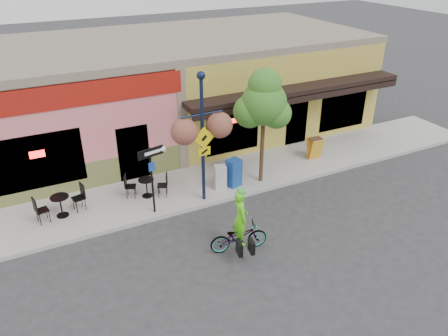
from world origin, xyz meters
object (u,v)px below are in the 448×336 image
bicycle (239,237)px  newspaper_box_blue (234,173)px  cyclist_rider (240,224)px  newspaper_box_grey (220,177)px  one_way_sign (152,181)px  building (170,87)px  street_tree (263,127)px  lamp_post (203,139)px

bicycle → newspaper_box_blue: 3.65m
cyclist_rider → newspaper_box_grey: size_ratio=1.99×
newspaper_box_blue → newspaper_box_grey: 0.53m
bicycle → cyclist_rider: size_ratio=0.98×
cyclist_rider → one_way_sign: bearing=41.8°
newspaper_box_blue → building: bearing=76.4°
street_tree → newspaper_box_grey: bearing=173.3°
newspaper_box_grey → newspaper_box_blue: bearing=8.4°
cyclist_rider → street_tree: street_tree is taller
cyclist_rider → bicycle: bearing=101.0°
cyclist_rider → newspaper_box_grey: cyclist_rider is taller
bicycle → cyclist_rider: cyclist_rider is taller
bicycle → newspaper_box_blue: (1.56, 3.29, 0.22)m
newspaper_box_grey → building: bearing=101.6°
bicycle → lamp_post: (0.17, 2.92, 2.00)m
bicycle → newspaper_box_blue: size_ratio=1.64×
bicycle → one_way_sign: (-1.68, 2.90, 0.88)m
street_tree → newspaper_box_blue: bearing=173.4°
cyclist_rider → street_tree: 4.35m
newspaper_box_blue → bicycle: bearing=-130.0°
lamp_post → one_way_sign: size_ratio=1.93×
bicycle → one_way_sign: size_ratio=0.73×
building → lamp_post: bearing=-100.9°
lamp_post → one_way_sign: 2.15m
lamp_post → newspaper_box_blue: bearing=14.4°
bicycle → one_way_sign: bearing=41.1°
building → street_tree: size_ratio=4.13×
cyclist_rider → one_way_sign: 3.40m
bicycle → street_tree: (2.66, 3.16, 1.89)m
one_way_sign → lamp_post: bearing=-11.8°
cyclist_rider → newspaper_box_grey: (0.99, 3.35, -0.29)m
newspaper_box_grey → street_tree: (1.62, -0.19, 1.75)m
newspaper_box_blue → newspaper_box_grey: (-0.52, 0.06, -0.09)m
bicycle → newspaper_box_grey: bearing=-6.2°
cyclist_rider → lamp_post: lamp_post is taller
newspaper_box_grey → one_way_sign: bearing=-155.1°
cyclist_rider → street_tree: size_ratio=0.40×
newspaper_box_grey → street_tree: size_ratio=0.20×
street_tree → cyclist_rider: bearing=-129.5°
cyclist_rider → one_way_sign: (-1.73, 2.90, 0.45)m
newspaper_box_grey → street_tree: bearing=8.6°
building → cyclist_rider: 9.76m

